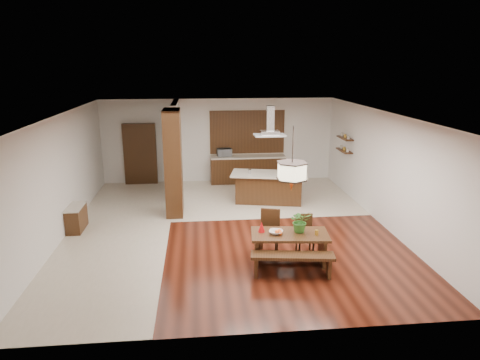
{
  "coord_description": "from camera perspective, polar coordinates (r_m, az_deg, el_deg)",
  "views": [
    {
      "loc": [
        -0.73,
        -10.24,
        4.09
      ],
      "look_at": [
        0.3,
        0.0,
        1.25
      ],
      "focal_mm": 32.0,
      "sensor_mm": 36.0,
      "label": 1
    }
  ],
  "objects": [
    {
      "name": "tile_hallway",
      "position": [
        11.21,
        -15.82,
        -6.57
      ],
      "size": [
        2.5,
        9.0,
        0.01
      ],
      "primitive_type": "cube",
      "color": "beige",
      "rests_on": "ground"
    },
    {
      "name": "range_hood",
      "position": [
        12.42,
        4.02,
        7.87
      ],
      "size": [
        0.9,
        0.55,
        0.87
      ],
      "primitive_type": null,
      "color": "silver",
      "rests_on": "room_shell"
    },
    {
      "name": "microwave",
      "position": [
        14.81,
        -2.1,
        3.7
      ],
      "size": [
        0.53,
        0.4,
        0.27
      ],
      "primitive_type": "imported",
      "rotation": [
        0.0,
        0.0,
        0.15
      ],
      "color": "#ADB0B4",
      "rests_on": "rear_counter"
    },
    {
      "name": "room_shell",
      "position": [
        10.46,
        -1.64,
        4.25
      ],
      "size": [
        9.0,
        9.04,
        2.92
      ],
      "color": "#341109",
      "rests_on": "ground"
    },
    {
      "name": "dining_chair_right",
      "position": [
        9.58,
        8.69,
        -7.24
      ],
      "size": [
        0.38,
        0.38,
        0.86
      ],
      "primitive_type": null,
      "rotation": [
        0.0,
        0.0,
        -0.02
      ],
      "color": "black",
      "rests_on": "ground"
    },
    {
      "name": "gold_ornament",
      "position": [
        8.98,
        10.18,
        -6.9
      ],
      "size": [
        0.08,
        0.08,
        0.11
      ],
      "primitive_type": "cylinder",
      "rotation": [
        0.0,
        0.0,
        -0.1
      ],
      "color": "gold",
      "rests_on": "dining_table"
    },
    {
      "name": "fruit_bowl",
      "position": [
        8.93,
        4.82,
        -6.94
      ],
      "size": [
        0.35,
        0.35,
        0.07
      ],
      "primitive_type": "imported",
      "rotation": [
        0.0,
        0.0,
        -0.26
      ],
      "color": "#BCB1A5",
      "rests_on": "dining_table"
    },
    {
      "name": "napkin_cone",
      "position": [
        8.97,
        2.89,
        -6.26
      ],
      "size": [
        0.19,
        0.19,
        0.23
      ],
      "primitive_type": "cone",
      "rotation": [
        0.0,
        0.0,
        0.38
      ],
      "color": "red",
      "rests_on": "dining_table"
    },
    {
      "name": "tile_kitchen",
      "position": [
        13.52,
        2.94,
        -2.18
      ],
      "size": [
        5.5,
        4.0,
        0.01
      ],
      "primitive_type": "cube",
      "color": "beige",
      "rests_on": "ground"
    },
    {
      "name": "partition_pier",
      "position": [
        11.76,
        -8.87,
        2.26
      ],
      "size": [
        0.45,
        1.0,
        2.9
      ],
      "primitive_type": "cube",
      "color": "black",
      "rests_on": "ground"
    },
    {
      "name": "foliage_plant",
      "position": [
        9.01,
        8.06,
        -5.42
      ],
      "size": [
        0.45,
        0.39,
        0.49
      ],
      "primitive_type": "imported",
      "rotation": [
        0.0,
        0.0,
        0.02
      ],
      "color": "#326D24",
      "rests_on": "dining_table"
    },
    {
      "name": "hallway_doorway",
      "position": [
        15.08,
        -13.16,
        3.38
      ],
      "size": [
        1.1,
        0.2,
        2.1
      ],
      "primitive_type": "cube",
      "color": "black",
      "rests_on": "ground"
    },
    {
      "name": "island_cup",
      "position": [
        12.65,
        5.93,
        1.08
      ],
      "size": [
        0.15,
        0.15,
        0.11
      ],
      "primitive_type": "imported",
      "rotation": [
        0.0,
        0.0,
        -0.1
      ],
      "color": "white",
      "rests_on": "kitchen_island"
    },
    {
      "name": "dining_table",
      "position": [
        9.06,
        6.62,
        -8.11
      ],
      "size": [
        1.67,
        0.96,
        0.66
      ],
      "rotation": [
        0.0,
        0.0,
        -0.11
      ],
      "color": "black",
      "rests_on": "ground"
    },
    {
      "name": "shelf_lower",
      "position": [
        13.9,
        13.72,
        3.82
      ],
      "size": [
        0.26,
        0.9,
        0.04
      ],
      "primitive_type": "cube",
      "color": "black",
      "rests_on": "room_shell"
    },
    {
      "name": "dining_bench",
      "position": [
        8.65,
        6.98,
        -11.19
      ],
      "size": [
        1.67,
        0.58,
        0.46
      ],
      "primitive_type": null,
      "rotation": [
        0.0,
        0.0,
        -0.14
      ],
      "color": "black",
      "rests_on": "ground"
    },
    {
      "name": "dining_chair_left",
      "position": [
        9.47,
        3.9,
        -6.98
      ],
      "size": [
        0.53,
        0.53,
        0.97
      ],
      "primitive_type": null,
      "rotation": [
        0.0,
        0.0,
        -0.29
      ],
      "color": "black",
      "rests_on": "ground"
    },
    {
      "name": "kitchen_window",
      "position": [
        14.98,
        0.95,
        6.43
      ],
      "size": [
        2.6,
        0.08,
        1.5
      ],
      "primitive_type": "cube",
      "color": "olive",
      "rests_on": "room_shell"
    },
    {
      "name": "kitchen_island",
      "position": [
        12.83,
        3.86,
        -0.99
      ],
      "size": [
        2.38,
        1.42,
        0.92
      ],
      "rotation": [
        0.0,
        0.0,
        -0.21
      ],
      "color": "black",
      "rests_on": "ground"
    },
    {
      "name": "hallway_console",
      "position": [
        11.52,
        -20.98,
        -4.77
      ],
      "size": [
        0.37,
        0.88,
        0.63
      ],
      "primitive_type": "cube",
      "color": "black",
      "rests_on": "ground"
    },
    {
      "name": "pendant_lantern",
      "position": [
        8.52,
        6.99,
        2.81
      ],
      "size": [
        0.64,
        0.64,
        1.31
      ],
      "primitive_type": null,
      "color": "beige",
      "rests_on": "room_shell"
    },
    {
      "name": "soffit_band",
      "position": [
        10.34,
        -1.67,
        8.73
      ],
      "size": [
        8.0,
        9.0,
        0.02
      ],
      "primitive_type": "cube",
      "color": "#432110",
      "rests_on": "room_shell"
    },
    {
      "name": "rear_counter",
      "position": [
        14.98,
        1.05,
        1.46
      ],
      "size": [
        2.6,
        0.62,
        0.95
      ],
      "color": "black",
      "rests_on": "ground"
    },
    {
      "name": "shelf_upper",
      "position": [
        13.83,
        13.83,
        5.45
      ],
      "size": [
        0.26,
        0.9,
        0.04
      ],
      "primitive_type": "cube",
      "color": "black",
      "rests_on": "room_shell"
    },
    {
      "name": "partition_stub",
      "position": [
        13.81,
        -8.45,
        4.23
      ],
      "size": [
        0.18,
        2.4,
        2.9
      ],
      "primitive_type": "cube",
      "color": "silver",
      "rests_on": "ground"
    }
  ]
}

